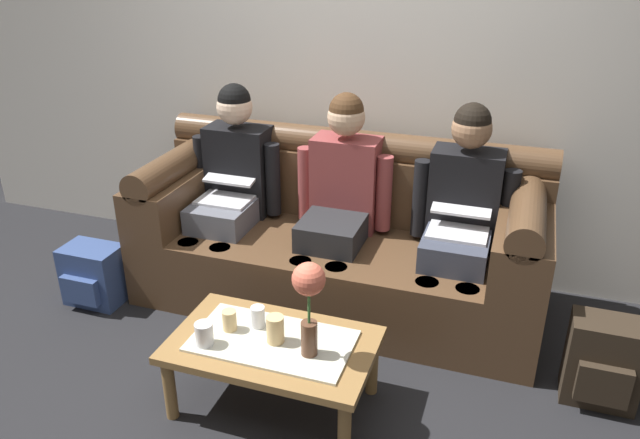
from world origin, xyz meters
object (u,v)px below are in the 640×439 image
(couch, at_px, (340,240))
(person_left, at_px, (232,181))
(cup_near_left, at_px, (275,329))
(cup_near_right, at_px, (204,334))
(person_right, at_px, (461,211))
(coffee_table, at_px, (273,350))
(backpack_right, at_px, (603,363))
(flower_vase, at_px, (309,293))
(cup_far_center, at_px, (229,320))
(cup_far_left, at_px, (258,317))
(backpack_left, at_px, (93,275))
(person_middle, at_px, (340,195))

(couch, bearing_deg, person_left, -179.65)
(person_left, bearing_deg, cup_near_left, -55.58)
(cup_near_right, bearing_deg, person_right, 50.21)
(couch, distance_m, coffee_table, 1.02)
(cup_near_right, height_order, backpack_right, cup_near_right)
(person_left, bearing_deg, couch, 0.35)
(coffee_table, relative_size, backpack_right, 2.14)
(person_right, relative_size, flower_vase, 2.77)
(person_right, xyz_separation_m, cup_near_right, (-0.95, -1.14, -0.24))
(couch, bearing_deg, flower_vase, -79.78)
(coffee_table, height_order, cup_far_center, cup_far_center)
(flower_vase, distance_m, cup_far_left, 0.40)
(person_left, height_order, cup_far_center, person_left)
(cup_near_left, bearing_deg, person_right, 57.10)
(coffee_table, bearing_deg, person_right, 56.17)
(cup_far_left, relative_size, backpack_left, 0.29)
(coffee_table, relative_size, cup_near_right, 8.65)
(backpack_left, bearing_deg, cup_far_left, -17.94)
(cup_far_center, bearing_deg, cup_near_right, -111.86)
(person_middle, relative_size, person_right, 1.00)
(person_right, xyz_separation_m, coffee_table, (-0.68, -1.01, -0.35))
(cup_near_left, distance_m, backpack_left, 1.47)
(coffee_table, distance_m, flower_vase, 0.41)
(cup_far_left, height_order, backpack_left, cup_far_left)
(couch, xyz_separation_m, person_middle, (-0.00, -0.00, 0.29))
(couch, relative_size, backpack_right, 5.35)
(cup_near_left, xyz_separation_m, backpack_left, (-1.37, 0.49, -0.25))
(coffee_table, height_order, backpack_right, backpack_right)
(person_left, relative_size, person_middle, 1.00)
(coffee_table, bearing_deg, person_left, 123.83)
(person_left, xyz_separation_m, coffee_table, (0.68, -1.01, -0.35))
(cup_near_right, bearing_deg, flower_vase, 10.30)
(person_middle, distance_m, person_right, 0.68)
(backpack_left, bearing_deg, flower_vase, -18.69)
(person_middle, xyz_separation_m, cup_near_right, (-0.27, -1.14, -0.24))
(backpack_left, bearing_deg, backpack_right, 0.81)
(person_left, xyz_separation_m, cup_near_right, (0.41, -1.14, -0.24))
(couch, distance_m, cup_far_center, 1.03)
(couch, distance_m, cup_near_left, 1.02)
(person_right, xyz_separation_m, backpack_left, (-2.03, -0.53, -0.48))
(cup_near_left, xyz_separation_m, cup_near_right, (-0.29, -0.12, -0.01))
(couch, distance_m, cup_near_right, 1.17)
(person_right, relative_size, cup_far_center, 12.65)
(cup_far_center, bearing_deg, person_middle, 77.96)
(coffee_table, relative_size, cup_far_center, 9.48)
(person_left, distance_m, coffee_table, 1.27)
(couch, distance_m, backpack_right, 1.52)
(cup_far_left, bearing_deg, cup_far_center, -150.48)
(cup_far_left, height_order, backpack_right, cup_far_left)
(person_left, distance_m, cup_near_left, 1.25)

